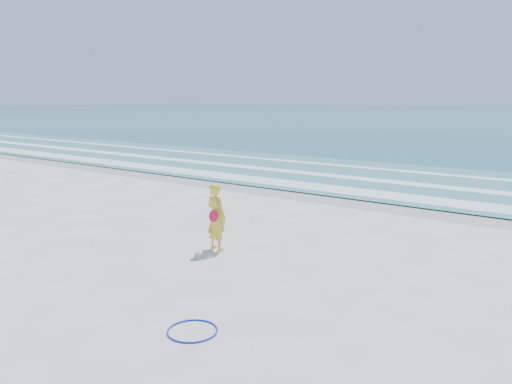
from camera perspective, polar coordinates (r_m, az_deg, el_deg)
The scene contains 8 objects.
ground at distance 10.85m, azimuth -12.99°, elevation -8.36°, with size 400.00×400.00×0.00m, color silver.
wet_sand at distance 17.83m, azimuth 9.41°, elevation -0.71°, with size 400.00×2.40×0.00m, color #B2A893.
shallow at distance 22.33m, azimuth 15.26°, elevation 1.47°, with size 400.00×10.00×0.01m, color #59B7AD.
foam_near at distance 18.97m, azimuth 11.20°, elevation 0.07°, with size 400.00×1.40×0.01m, color white.
foam_mid at distance 21.59m, azimuth 14.49°, elevation 1.22°, with size 400.00×0.90×0.01m, color white.
foam_far at distance 24.66m, azimuth 17.37°, elevation 2.23°, with size 400.00×0.60×0.01m, color white.
hoop at distance 7.93m, azimuth -7.28°, elevation -15.46°, with size 0.78×0.78×0.03m, color #0C23E9.
woman at distance 11.56m, azimuth -4.57°, elevation -2.85°, with size 0.63×0.47×1.58m.
Camera 1 is at (7.85, -6.62, 3.50)m, focal length 35.00 mm.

